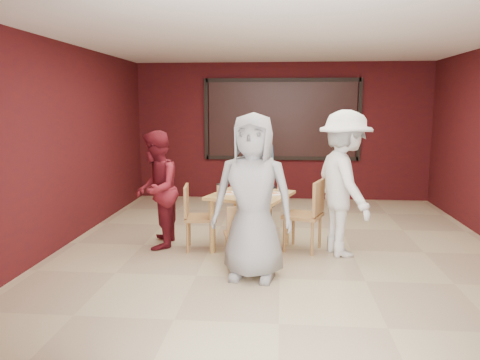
# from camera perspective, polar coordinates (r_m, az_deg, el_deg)

# --- Properties ---
(floor) EXTENTS (7.00, 7.00, 0.00)m
(floor) POSITION_cam_1_polar(r_m,az_deg,el_deg) (6.50, 4.90, -8.32)
(floor) COLOR #C1B286
(floor) RESTS_ON ground
(window_blinds) EXTENTS (3.00, 0.02, 1.50)m
(window_blinds) POSITION_cam_1_polar(r_m,az_deg,el_deg) (9.65, 5.12, 7.36)
(window_blinds) COLOR black
(dining_table) EXTENTS (1.23, 1.23, 0.92)m
(dining_table) POSITION_cam_1_polar(r_m,az_deg,el_deg) (6.31, 1.29, -2.52)
(dining_table) COLOR tan
(dining_table) RESTS_ON floor
(chair_front) EXTENTS (0.45, 0.45, 0.78)m
(chair_front) POSITION_cam_1_polar(r_m,az_deg,el_deg) (5.65, 0.15, -6.36)
(chair_front) COLOR #A27E3F
(chair_front) RESTS_ON floor
(chair_back) EXTENTS (0.41, 0.41, 0.82)m
(chair_back) POSITION_cam_1_polar(r_m,az_deg,el_deg) (7.18, 2.35, -2.78)
(chair_back) COLOR #A27E3F
(chair_back) RESTS_ON floor
(chair_left) EXTENTS (0.48, 0.48, 0.89)m
(chair_left) POSITION_cam_1_polar(r_m,az_deg,el_deg) (6.35, -5.47, -4.07)
(chair_left) COLOR #A27E3F
(chair_left) RESTS_ON floor
(chair_right) EXTENTS (0.60, 0.60, 0.97)m
(chair_right) POSITION_cam_1_polar(r_m,az_deg,el_deg) (6.31, 8.39, -3.78)
(chair_right) COLOR #A27E3F
(chair_right) RESTS_ON floor
(diner_front) EXTENTS (0.99, 0.71, 1.87)m
(diner_front) POSITION_cam_1_polar(r_m,az_deg,el_deg) (5.21, 1.57, -2.08)
(diner_front) COLOR gray
(diner_front) RESTS_ON floor
(diner_back) EXTENTS (0.69, 0.54, 1.66)m
(diner_back) POSITION_cam_1_polar(r_m,az_deg,el_deg) (7.56, 2.41, 0.63)
(diner_back) COLOR #314357
(diner_back) RESTS_ON floor
(diner_left) EXTENTS (0.68, 0.83, 1.61)m
(diner_left) POSITION_cam_1_polar(r_m,az_deg,el_deg) (6.48, -10.18, -1.17)
(diner_left) COLOR maroon
(diner_left) RESTS_ON floor
(diner_right) EXTENTS (1.03, 1.37, 1.89)m
(diner_right) POSITION_cam_1_polar(r_m,az_deg,el_deg) (6.17, 12.55, -0.45)
(diner_right) COLOR white
(diner_right) RESTS_ON floor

